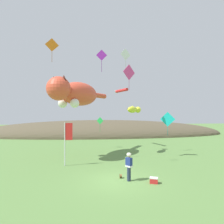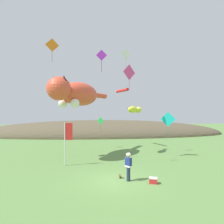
# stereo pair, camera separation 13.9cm
# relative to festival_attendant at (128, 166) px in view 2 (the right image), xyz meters

# --- Properties ---
(ground_plane) EXTENTS (120.00, 120.00, 0.00)m
(ground_plane) POSITION_rel_festival_attendant_xyz_m (-0.69, 0.08, -0.95)
(ground_plane) COLOR #5B8442
(distant_hill_ridge) EXTENTS (48.86, 14.46, 5.66)m
(distant_hill_ridge) POSITION_rel_festival_attendant_xyz_m (-0.69, 26.66, -0.95)
(distant_hill_ridge) COLOR brown
(distant_hill_ridge) RESTS_ON ground
(festival_attendant) EXTENTS (0.46, 0.49, 1.77)m
(festival_attendant) POSITION_rel_festival_attendant_xyz_m (0.00, 0.00, 0.00)
(festival_attendant) COLOR #232D47
(festival_attendant) RESTS_ON ground
(kite_spool) EXTENTS (0.13, 0.28, 0.28)m
(kite_spool) POSITION_rel_festival_attendant_xyz_m (-0.45, 0.58, -0.81)
(kite_spool) COLOR olive
(kite_spool) RESTS_ON ground
(picnic_cooler) EXTENTS (0.57, 0.48, 0.36)m
(picnic_cooler) POSITION_rel_festival_attendant_xyz_m (1.45, -0.57, -0.77)
(picnic_cooler) COLOR red
(picnic_cooler) RESTS_ON ground
(festival_banner_pole) EXTENTS (0.66, 0.08, 3.55)m
(festival_banner_pole) POSITION_rel_festival_attendant_xyz_m (-4.41, 4.04, 1.36)
(festival_banner_pole) COLOR silver
(festival_banner_pole) RESTS_ON ground
(kite_giant_cat) EXTENTS (5.66, 7.99, 2.77)m
(kite_giant_cat) POSITION_rel_festival_attendant_xyz_m (-3.96, 7.10, 5.23)
(kite_giant_cat) COLOR #E04C33
(kite_fish_windsock) EXTENTS (2.05, 2.56, 0.80)m
(kite_fish_windsock) POSITION_rel_festival_attendant_xyz_m (2.04, 8.52, 3.71)
(kite_fish_windsock) COLOR yellow
(kite_tube_streamer) EXTENTS (1.37, 2.83, 0.44)m
(kite_tube_streamer) POSITION_rel_festival_attendant_xyz_m (1.30, 12.54, 6.18)
(kite_tube_streamer) COLOR red
(kite_diamond_violet) EXTENTS (0.88, 0.07, 1.78)m
(kite_diamond_violet) POSITION_rel_festival_attendant_xyz_m (-1.59, 3.45, 7.98)
(kite_diamond_violet) COLOR purple
(kite_diamond_green) EXTENTS (0.79, 0.44, 1.79)m
(kite_diamond_green) POSITION_rel_festival_attendant_xyz_m (-1.43, 11.68, 2.36)
(kite_diamond_green) COLOR green
(kite_diamond_teal) EXTENTS (1.29, 0.69, 2.35)m
(kite_diamond_teal) POSITION_rel_festival_attendant_xyz_m (5.04, 6.49, 2.72)
(kite_diamond_teal) COLOR #19BFBF
(kite_diamond_white) EXTENTS (1.11, 0.55, 2.12)m
(kite_diamond_white) POSITION_rel_festival_attendant_xyz_m (1.05, 7.74, 9.35)
(kite_diamond_white) COLOR white
(kite_diamond_orange) EXTENTS (1.12, 0.32, 2.05)m
(kite_diamond_orange) POSITION_rel_festival_attendant_xyz_m (-5.80, 5.00, 9.20)
(kite_diamond_orange) COLOR orange
(kite_diamond_pink) EXTENTS (1.26, 0.81, 2.38)m
(kite_diamond_pink) POSITION_rel_festival_attendant_xyz_m (1.04, 5.68, 7.11)
(kite_diamond_pink) COLOR #E53F8C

